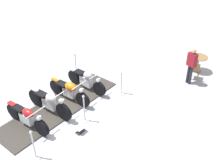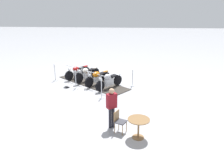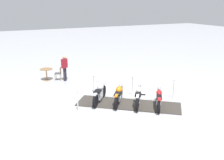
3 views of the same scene
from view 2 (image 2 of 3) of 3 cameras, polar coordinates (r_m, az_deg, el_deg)
ground_plane at (r=14.54m, az=-4.99°, el=-0.78°), size 80.00×80.00×0.00m
display_platform at (r=14.53m, az=-4.99°, el=-0.70°), size 4.43×5.02×0.04m
motorcycle_maroon at (r=15.48m, az=-8.84°, el=2.09°), size 1.80×1.35×0.93m
motorcycle_cream at (r=14.72m, az=-6.43°, el=1.57°), size 1.86×1.37×1.03m
motorcycle_copper at (r=14.00m, az=-3.78°, el=0.72°), size 1.78×1.35×0.95m
motorcycle_chrome at (r=13.32m, az=-0.82°, el=-0.18°), size 1.72×1.44×0.93m
stanchion_right_mid at (r=13.62m, az=-9.19°, el=-0.69°), size 0.34×0.34×1.13m
stanchion_left_rear at (r=13.92m, az=5.20°, el=-0.30°), size 0.35×0.35×1.03m
stanchion_right_front at (r=15.37m, az=-14.28°, el=1.11°), size 0.34×0.34×1.10m
stanchion_right_rear at (r=12.05m, az=-2.68°, el=-3.20°), size 0.35×0.35×1.05m
info_placard at (r=13.96m, az=-11.44°, el=-1.54°), size 0.42×0.43×0.22m
cafe_table at (r=8.49m, az=6.79°, el=-10.98°), size 0.83×0.83×0.78m
cafe_chair_near_table at (r=8.83m, az=1.82°, el=-10.18°), size 0.53×0.53×0.87m
bystander_person at (r=8.92m, az=-0.10°, el=-6.26°), size 0.41×0.45×1.70m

